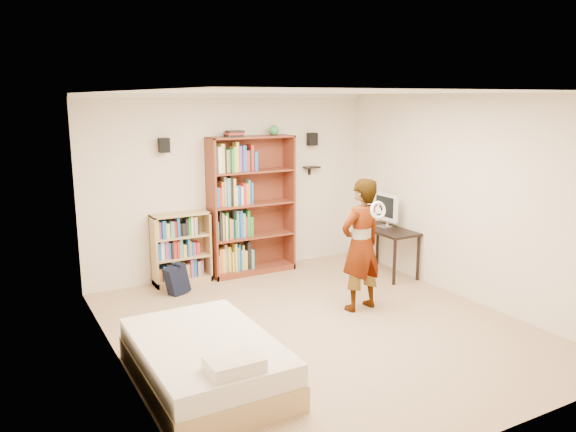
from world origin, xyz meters
name	(u,v)px	position (x,y,z in m)	size (l,w,h in m)	color
ground	(319,327)	(0.00, 0.00, 0.00)	(4.50, 5.00, 0.01)	tan
room_shell	(321,179)	(0.00, 0.00, 1.76)	(4.52, 5.02, 2.71)	beige
crown_molding	(322,95)	(0.00, 0.00, 2.67)	(4.50, 5.00, 0.06)	white
speaker_left	(164,145)	(-1.05, 2.40, 2.00)	(0.14, 0.12, 0.20)	black
speaker_right	(312,139)	(1.35, 2.40, 2.00)	(0.14, 0.12, 0.20)	black
wall_shelf	(312,167)	(1.35, 2.41, 1.55)	(0.25, 0.16, 0.03)	black
tall_bookshelf	(252,206)	(0.23, 2.31, 1.04)	(1.32, 0.38, 2.09)	maroon
low_bookshelf	(181,248)	(-0.88, 2.35, 0.52)	(0.83, 0.31, 1.03)	tan
computer_desk	(385,251)	(1.97, 1.25, 0.35)	(0.52, 1.04, 0.71)	black
imac	(385,210)	(2.02, 1.36, 0.96)	(0.10, 0.51, 0.51)	silver
daybed	(205,355)	(-1.63, -0.58, 0.27)	(1.19, 1.84, 0.54)	silver
person	(361,245)	(0.76, 0.25, 0.84)	(0.61, 0.40, 1.68)	black
wii_wheel	(378,210)	(0.76, -0.06, 1.34)	(0.22, 0.22, 0.04)	silver
navy_bag	(177,279)	(-1.11, 1.90, 0.21)	(0.32, 0.20, 0.43)	black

